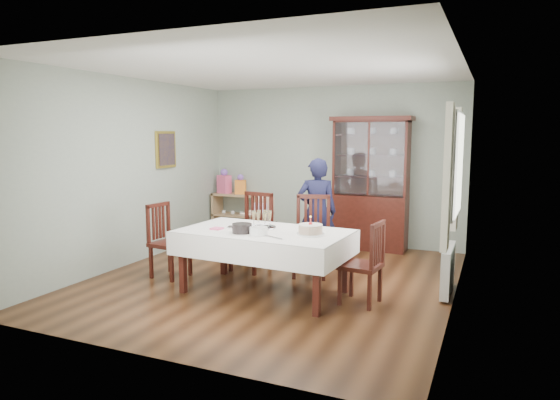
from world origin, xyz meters
The scene contains 25 objects.
floor centered at (0.00, 0.00, 0.00)m, with size 5.00×5.00×0.00m, color #593319.
room_shell centered at (0.00, 0.53, 1.70)m, with size 5.00×5.00×5.00m.
dining_table centered at (0.13, -0.52, 0.38)m, with size 2.07×1.27×0.76m.
china_cabinet centered at (0.75, 2.26, 1.12)m, with size 1.30×0.48×2.18m.
sideboard centered at (-1.75, 2.28, 0.40)m, with size 0.90×0.38×0.80m.
picture_frame centered at (-2.22, 0.80, 1.65)m, with size 0.04×0.48×0.58m, color gold.
window centered at (2.22, 0.30, 1.55)m, with size 0.04×1.02×1.22m, color white.
curtain_left centered at (2.16, -0.32, 1.45)m, with size 0.07×0.30×1.55m, color silver.
curtain_right centered at (2.16, 0.92, 1.45)m, with size 0.07×0.30×1.55m, color silver.
radiator centered at (2.16, 0.30, 0.30)m, with size 0.10×0.80×0.55m, color white.
chair_far_left centered at (-0.47, 0.33, 0.32)m, with size 0.54×0.54×1.07m.
chair_far_right centered at (0.39, 0.40, 0.32)m, with size 0.57×0.57×1.07m.
chair_end_left centered at (-1.32, -0.41, 0.29)m, with size 0.49×0.49×0.98m.
chair_end_right centered at (1.30, -0.44, 0.28)m, with size 0.47×0.47×0.94m.
woman centered at (0.28, 0.96, 0.78)m, with size 0.57×0.37×1.56m, color black.
high_chair centered at (-0.63, 0.94, 0.38)m, with size 0.54×0.54×0.98m.
champagne_tray centered at (0.04, -0.39, 0.83)m, with size 0.35×0.35×0.21m.
birthday_cake centered at (0.72, -0.53, 0.82)m, with size 0.32×0.32×0.22m.
plate_stack_dark centered at (-0.05, -0.74, 0.81)m, with size 0.23×0.23×0.11m, color black.
plate_stack_white centered at (0.18, -0.77, 0.80)m, with size 0.21×0.21×0.09m, color white.
napkin_stack centered at (-0.43, -0.67, 0.77)m, with size 0.13×0.13×0.02m, color #F05887.
cutlery centered at (-0.37, -0.49, 0.77)m, with size 0.10×0.15×0.01m, color silver, non-canonical shape.
cake_knife centered at (0.39, -0.84, 0.77)m, with size 0.29×0.03×0.01m, color silver.
gift_bag_pink centered at (-2.00, 2.26, 1.00)m, with size 0.28×0.23×0.45m.
gift_bag_orange centered at (-1.66, 2.26, 0.96)m, with size 0.23×0.20×0.36m.
Camera 1 is at (2.62, -5.79, 1.91)m, focal length 32.00 mm.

